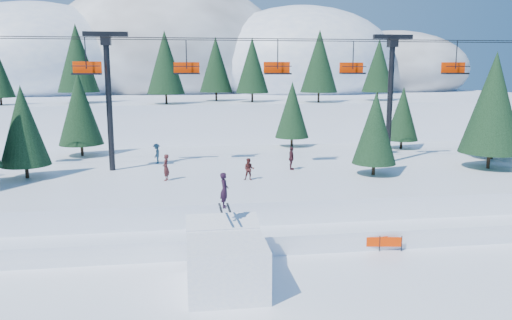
{
  "coord_description": "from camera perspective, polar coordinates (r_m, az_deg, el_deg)",
  "views": [
    {
      "loc": [
        -3.57,
        -20.44,
        10.06
      ],
      "look_at": [
        0.31,
        6.0,
        5.2
      ],
      "focal_mm": 35.0,
      "sensor_mm": 36.0,
      "label": 1
    }
  ],
  "objects": [
    {
      "name": "chairlift",
      "position": [
        38.82,
        -0.94,
        9.22
      ],
      "size": [
        46.0,
        3.21,
        10.28
      ],
      "color": "black",
      "rests_on": "mid_shelf"
    },
    {
      "name": "mountain_ridge",
      "position": [
        93.83,
        -9.4,
        9.91
      ],
      "size": [
        119.0,
        60.0,
        26.46
      ],
      "color": "white",
      "rests_on": "ground"
    },
    {
      "name": "ground",
      "position": [
        23.06,
        1.46,
        -15.56
      ],
      "size": [
        160.0,
        160.0,
        0.0
      ],
      "primitive_type": "plane",
      "color": "white",
      "rests_on": "ground"
    },
    {
      "name": "conifer_stand",
      "position": [
        39.05,
        0.88,
        5.64
      ],
      "size": [
        60.44,
        18.76,
        9.34
      ],
      "color": "black",
      "rests_on": "mid_shelf"
    },
    {
      "name": "jump_kicker",
      "position": [
        23.74,
        -3.5,
        -11.32
      ],
      "size": [
        3.57,
        4.86,
        5.17
      ],
      "color": "white",
      "rests_on": "ground"
    },
    {
      "name": "banner_far",
      "position": [
        29.92,
        16.18,
        -8.67
      ],
      "size": [
        2.79,
        0.68,
        0.9
      ],
      "color": "black",
      "rests_on": "ground"
    },
    {
      "name": "distant_skiers",
      "position": [
        38.57,
        -7.87,
        0.19
      ],
      "size": [
        32.33,
        9.41,
        1.83
      ],
      "color": "#461C1C",
      "rests_on": "mid_shelf"
    },
    {
      "name": "mid_shelf",
      "position": [
        39.6,
        -2.96,
        -2.56
      ],
      "size": [
        70.0,
        22.0,
        2.5
      ],
      "primitive_type": "cube",
      "color": "white",
      "rests_on": "ground"
    },
    {
      "name": "banner_near",
      "position": [
        29.09,
        13.62,
        -9.1
      ],
      "size": [
        2.83,
        0.48,
        0.9
      ],
      "color": "black",
      "rests_on": "ground"
    },
    {
      "name": "berm",
      "position": [
        30.2,
        -1.14,
        -8.05
      ],
      "size": [
        70.0,
        6.0,
        1.1
      ],
      "primitive_type": "cube",
      "color": "white",
      "rests_on": "ground"
    }
  ]
}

